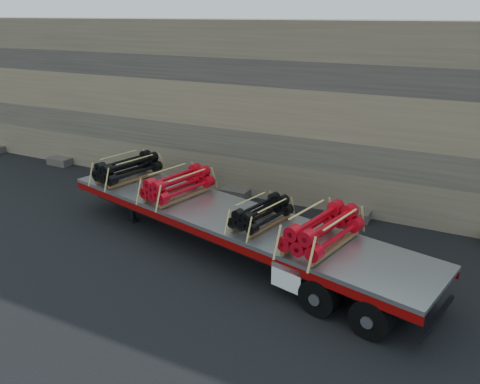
% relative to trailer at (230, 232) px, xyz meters
% --- Properties ---
extents(ground, '(120.00, 120.00, 0.00)m').
position_rel_trailer_xyz_m(ground, '(0.98, -0.40, -0.66)').
color(ground, black).
rests_on(ground, ground).
extents(rock_wall, '(44.00, 3.00, 7.00)m').
position_rel_trailer_xyz_m(rock_wall, '(0.98, 6.10, 2.84)').
color(rock_wall, '#7A6B54').
rests_on(rock_wall, ground).
extents(trailer, '(13.44, 5.53, 1.32)m').
position_rel_trailer_xyz_m(trailer, '(0.00, 0.00, 0.00)').
color(trailer, '#A5A7AC').
rests_on(trailer, ground).
extents(bundle_front, '(1.70, 2.58, 0.84)m').
position_rel_trailer_xyz_m(bundle_front, '(-4.96, 1.18, 1.08)').
color(bundle_front, black).
rests_on(bundle_front, trailer).
extents(bundle_midfront, '(1.72, 2.61, 0.85)m').
position_rel_trailer_xyz_m(bundle_midfront, '(-2.28, 0.54, 1.08)').
color(bundle_midfront, red).
rests_on(bundle_midfront, trailer).
extents(bundle_midrear, '(1.41, 2.14, 0.70)m').
position_rel_trailer_xyz_m(bundle_midrear, '(1.22, -0.29, 1.01)').
color(bundle_midrear, black).
rests_on(bundle_midrear, trailer).
extents(bundle_rear, '(1.80, 2.72, 0.89)m').
position_rel_trailer_xyz_m(bundle_rear, '(3.24, -0.77, 1.10)').
color(bundle_rear, red).
rests_on(bundle_rear, trailer).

